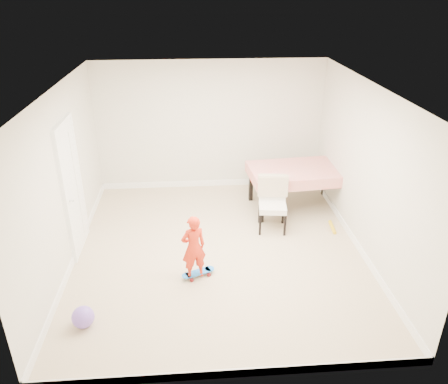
{
  "coord_description": "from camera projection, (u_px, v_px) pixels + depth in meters",
  "views": [
    {
      "loc": [
        -0.37,
        -5.88,
        3.9
      ],
      "look_at": [
        0.1,
        0.2,
        0.95
      ],
      "focal_mm": 35.0,
      "sensor_mm": 36.0,
      "label": 1
    }
  ],
  "objects": [
    {
      "name": "baseboard_left",
      "position": [
        76.0,
        254.0,
        6.83
      ],
      "size": [
        0.02,
        5.0,
        0.12
      ],
      "primitive_type": "cube",
      "color": "white",
      "rests_on": "ground"
    },
    {
      "name": "foam_toy",
      "position": [
        332.0,
        227.0,
        7.62
      ],
      "size": [
        0.1,
        0.4,
        0.06
      ],
      "primitive_type": "cylinder",
      "rotation": [
        1.57,
        0.0,
        -0.09
      ],
      "color": "yellow",
      "rests_on": "ground"
    },
    {
      "name": "door",
      "position": [
        72.0,
        190.0,
        6.68
      ],
      "size": [
        0.11,
        0.94,
        2.11
      ],
      "primitive_type": "cube",
      "color": "white",
      "rests_on": "ground"
    },
    {
      "name": "baseboard_front",
      "position": [
        234.0,
        373.0,
        4.75
      ],
      "size": [
        4.5,
        0.02,
        0.12
      ],
      "primitive_type": "cube",
      "color": "white",
      "rests_on": "ground"
    },
    {
      "name": "wall_back",
      "position": [
        210.0,
        127.0,
        8.67
      ],
      "size": [
        4.5,
        0.04,
        2.6
      ],
      "primitive_type": "cube",
      "color": "beige",
      "rests_on": "ground"
    },
    {
      "name": "ceiling",
      "position": [
        218.0,
        90.0,
        5.88
      ],
      "size": [
        4.5,
        5.0,
        0.04
      ],
      "primitive_type": "cube",
      "color": "silver",
      "rests_on": "wall_back"
    },
    {
      "name": "dining_table",
      "position": [
        295.0,
        188.0,
        8.18
      ],
      "size": [
        1.8,
        1.22,
        0.8
      ],
      "primitive_type": null,
      "rotation": [
        0.0,
        0.0,
        0.09
      ],
      "color": "red",
      "rests_on": "ground"
    },
    {
      "name": "child",
      "position": [
        194.0,
        249.0,
        6.15
      ],
      "size": [
        0.42,
        0.34,
        0.99
      ],
      "primitive_type": "imported",
      "rotation": [
        0.0,
        0.0,
        3.48
      ],
      "color": "red",
      "rests_on": "ground"
    },
    {
      "name": "wall_front",
      "position": [
        235.0,
        280.0,
        4.21
      ],
      "size": [
        4.5,
        0.04,
        2.6
      ],
      "primitive_type": "cube",
      "color": "beige",
      "rests_on": "ground"
    },
    {
      "name": "ground",
      "position": [
        219.0,
        251.0,
        7.01
      ],
      "size": [
        5.0,
        5.0,
        0.0
      ],
      "primitive_type": "plane",
      "color": "tan",
      "rests_on": "ground"
    },
    {
      "name": "wall_left",
      "position": [
        64.0,
        182.0,
        6.29
      ],
      "size": [
        0.04,
        5.0,
        2.6
      ],
      "primitive_type": "cube",
      "color": "beige",
      "rests_on": "ground"
    },
    {
      "name": "baseboard_back",
      "position": [
        211.0,
        183.0,
        9.22
      ],
      "size": [
        4.5,
        0.02,
        0.12
      ],
      "primitive_type": "cube",
      "color": "white",
      "rests_on": "ground"
    },
    {
      "name": "skateboard",
      "position": [
        198.0,
        274.0,
        6.39
      ],
      "size": [
        0.54,
        0.36,
        0.08
      ],
      "primitive_type": null,
      "rotation": [
        0.0,
        0.0,
        0.4
      ],
      "color": "blue",
      "rests_on": "ground"
    },
    {
      "name": "dining_chair",
      "position": [
        273.0,
        205.0,
        7.43
      ],
      "size": [
        0.58,
        0.65,
        0.94
      ],
      "primitive_type": null,
      "rotation": [
        0.0,
        0.0,
        -0.12
      ],
      "color": "beige",
      "rests_on": "ground"
    },
    {
      "name": "balloon",
      "position": [
        83.0,
        317.0,
        5.42
      ],
      "size": [
        0.28,
        0.28,
        0.28
      ],
      "primitive_type": "sphere",
      "color": "#7854CA",
      "rests_on": "ground"
    },
    {
      "name": "baseboard_right",
      "position": [
        355.0,
        242.0,
        7.13
      ],
      "size": [
        0.02,
        5.0,
        0.12
      ],
      "primitive_type": "cube",
      "color": "white",
      "rests_on": "ground"
    },
    {
      "name": "wall_right",
      "position": [
        365.0,
        172.0,
        6.59
      ],
      "size": [
        0.04,
        5.0,
        2.6
      ],
      "primitive_type": "cube",
      "color": "beige",
      "rests_on": "ground"
    }
  ]
}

